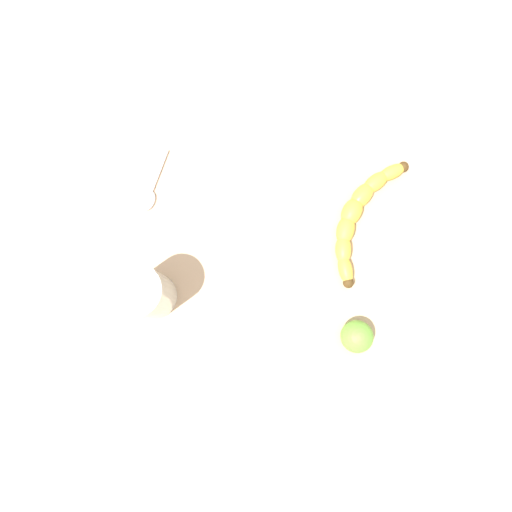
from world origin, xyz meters
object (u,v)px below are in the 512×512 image
(lime_fruit, at_px, (357,337))
(banana, at_px, (359,215))
(smoothie_glass, at_px, (146,294))
(teaspoon, at_px, (149,197))

(lime_fruit, bearing_deg, banana, 98.37)
(smoothie_glass, distance_m, teaspoon, 0.18)
(smoothie_glass, bearing_deg, banana, 33.30)
(smoothie_glass, relative_size, lime_fruit, 2.45)
(lime_fruit, xyz_separation_m, teaspoon, (-0.38, 0.16, -0.02))
(banana, distance_m, lime_fruit, 0.20)
(banana, bearing_deg, teaspoon, -68.93)
(banana, distance_m, teaspoon, 0.35)
(smoothie_glass, bearing_deg, lime_fruit, 0.57)
(smoothie_glass, distance_m, lime_fruit, 0.33)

